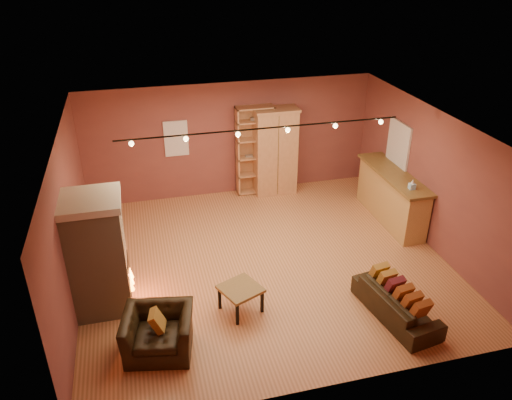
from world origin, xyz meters
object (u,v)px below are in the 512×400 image
object	(u,v)px
armchair	(158,326)
fireplace	(98,254)
bar_counter	(391,196)
coffee_table	(241,291)
bookcase	(254,149)
armoire	(275,151)
loveseat	(397,299)

from	to	relation	value
armchair	fireplace	bearing A→B (deg)	133.58
bar_counter	coffee_table	xyz separation A→B (m)	(-3.99, -2.25, -0.18)
bookcase	armoire	bearing A→B (deg)	-18.08
armoire	loveseat	distance (m)	5.17
armoire	coffee_table	xyz separation A→B (m)	(-1.85, -4.28, -0.69)
bar_counter	coffee_table	size ratio (longest dim) A/B	2.95
bar_counter	loveseat	size ratio (longest dim) A/B	1.37
bookcase	coffee_table	distance (m)	4.70
bar_counter	coffee_table	distance (m)	4.59
loveseat	armchair	size ratio (longest dim) A/B	1.53
fireplace	bar_counter	size ratio (longest dim) A/B	0.87
coffee_table	bar_counter	bearing A→B (deg)	29.49
armoire	loveseat	xyz separation A→B (m)	(0.66, -5.08, -0.74)
bookcase	bar_counter	size ratio (longest dim) A/B	0.92
fireplace	bar_counter	world-z (taller)	fireplace
loveseat	coffee_table	size ratio (longest dim) A/B	2.15
armchair	armoire	bearing A→B (deg)	67.68
armchair	coffee_table	xyz separation A→B (m)	(1.43, 0.60, -0.05)
bookcase	bar_counter	bearing A→B (deg)	-39.78
bookcase	armchair	size ratio (longest dim) A/B	1.93
fireplace	coffee_table	distance (m)	2.45
fireplace	bookcase	world-z (taller)	bookcase
loveseat	armchair	world-z (taller)	armchair
armoire	coffee_table	size ratio (longest dim) A/B	2.65
armoire	bookcase	bearing A→B (deg)	161.92
bar_counter	fireplace	bearing A→B (deg)	-166.11
armoire	bar_counter	size ratio (longest dim) A/B	0.90
bookcase	bar_counter	distance (m)	3.46
bar_counter	armoire	bearing A→B (deg)	136.54
armoire	bar_counter	xyz separation A→B (m)	(2.14, -2.03, -0.51)
armoire	armchair	distance (m)	5.92
armoire	armchair	xyz separation A→B (m)	(-3.28, -4.89, -0.64)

